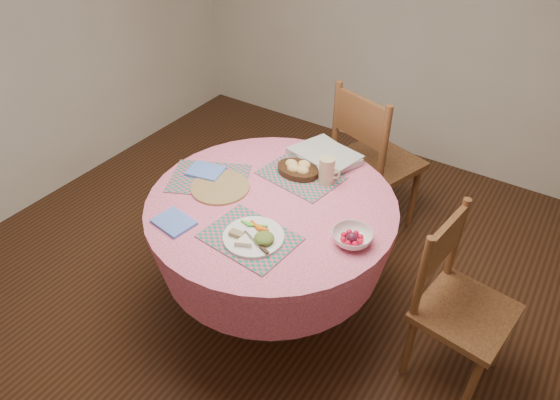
{
  "coord_description": "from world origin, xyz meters",
  "views": [
    {
      "loc": [
        1.1,
        -1.59,
        2.24
      ],
      "look_at": [
        0.05,
        0.0,
        0.78
      ],
      "focal_mm": 32.0,
      "sensor_mm": 36.0,
      "label": 1
    }
  ],
  "objects_px": {
    "chair_right": "(457,301)",
    "chair_back": "(372,159)",
    "dining_table": "(272,231)",
    "wicker_trivet": "(220,187)",
    "latte_mug": "(327,171)",
    "dinner_plate": "(254,237)",
    "bread_bowl": "(298,168)",
    "fruit_bowl": "(352,237)"
  },
  "relations": [
    {
      "from": "bread_bowl",
      "to": "latte_mug",
      "type": "relative_size",
      "value": 1.61
    },
    {
      "from": "dining_table",
      "to": "wicker_trivet",
      "type": "bearing_deg",
      "value": -169.74
    },
    {
      "from": "chair_back",
      "to": "dinner_plate",
      "type": "xyz_separation_m",
      "value": [
        -0.03,
        -1.22,
        0.24
      ]
    },
    {
      "from": "chair_back",
      "to": "dinner_plate",
      "type": "bearing_deg",
      "value": 106.99
    },
    {
      "from": "fruit_bowl",
      "to": "wicker_trivet",
      "type": "bearing_deg",
      "value": -179.89
    },
    {
      "from": "chair_back",
      "to": "bread_bowl",
      "type": "relative_size",
      "value": 4.47
    },
    {
      "from": "chair_right",
      "to": "chair_back",
      "type": "bearing_deg",
      "value": 53.21
    },
    {
      "from": "chair_right",
      "to": "fruit_bowl",
      "type": "bearing_deg",
      "value": 120.41
    },
    {
      "from": "dining_table",
      "to": "dinner_plate",
      "type": "xyz_separation_m",
      "value": [
        0.09,
        -0.28,
        0.22
      ]
    },
    {
      "from": "wicker_trivet",
      "to": "chair_right",
      "type": "bearing_deg",
      "value": 9.3
    },
    {
      "from": "bread_bowl",
      "to": "latte_mug",
      "type": "distance_m",
      "value": 0.17
    },
    {
      "from": "wicker_trivet",
      "to": "fruit_bowl",
      "type": "relative_size",
      "value": 1.61
    },
    {
      "from": "dinner_plate",
      "to": "latte_mug",
      "type": "height_order",
      "value": "latte_mug"
    },
    {
      "from": "dining_table",
      "to": "chair_right",
      "type": "bearing_deg",
      "value": 9.01
    },
    {
      "from": "bread_bowl",
      "to": "latte_mug",
      "type": "bearing_deg",
      "value": 3.6
    },
    {
      "from": "wicker_trivet",
      "to": "dinner_plate",
      "type": "height_order",
      "value": "dinner_plate"
    },
    {
      "from": "chair_right",
      "to": "dining_table",
      "type": "bearing_deg",
      "value": 106.69
    },
    {
      "from": "dining_table",
      "to": "wicker_trivet",
      "type": "height_order",
      "value": "wicker_trivet"
    },
    {
      "from": "chair_right",
      "to": "latte_mug",
      "type": "height_order",
      "value": "same"
    },
    {
      "from": "wicker_trivet",
      "to": "bread_bowl",
      "type": "bearing_deg",
      "value": 51.05
    },
    {
      "from": "dining_table",
      "to": "bread_bowl",
      "type": "xyz_separation_m",
      "value": [
        -0.02,
        0.27,
        0.23
      ]
    },
    {
      "from": "wicker_trivet",
      "to": "latte_mug",
      "type": "bearing_deg",
      "value": 38.01
    },
    {
      "from": "chair_right",
      "to": "latte_mug",
      "type": "relative_size",
      "value": 6.28
    },
    {
      "from": "chair_right",
      "to": "chair_back",
      "type": "xyz_separation_m",
      "value": [
        -0.81,
        0.8,
        0.07
      ]
    },
    {
      "from": "dinner_plate",
      "to": "chair_right",
      "type": "bearing_deg",
      "value": 26.87
    },
    {
      "from": "latte_mug",
      "to": "dinner_plate",
      "type": "bearing_deg",
      "value": -95.47
    },
    {
      "from": "chair_back",
      "to": "fruit_bowl",
      "type": "bearing_deg",
      "value": 127.19
    },
    {
      "from": "dinner_plate",
      "to": "fruit_bowl",
      "type": "relative_size",
      "value": 1.48
    },
    {
      "from": "bread_bowl",
      "to": "chair_right",
      "type": "bearing_deg",
      "value": -7.53
    },
    {
      "from": "latte_mug",
      "to": "dining_table",
      "type": "bearing_deg",
      "value": -117.57
    },
    {
      "from": "dinner_plate",
      "to": "bread_bowl",
      "type": "relative_size",
      "value": 1.19
    },
    {
      "from": "dining_table",
      "to": "fruit_bowl",
      "type": "height_order",
      "value": "fruit_bowl"
    },
    {
      "from": "chair_right",
      "to": "bread_bowl",
      "type": "xyz_separation_m",
      "value": [
        -0.95,
        0.13,
        0.32
      ]
    },
    {
      "from": "chair_right",
      "to": "bread_bowl",
      "type": "bearing_deg",
      "value": 90.15
    },
    {
      "from": "chair_right",
      "to": "chair_back",
      "type": "relative_size",
      "value": 0.88
    },
    {
      "from": "chair_right",
      "to": "dinner_plate",
      "type": "height_order",
      "value": "chair_right"
    },
    {
      "from": "bread_bowl",
      "to": "chair_back",
      "type": "bearing_deg",
      "value": 78.15
    },
    {
      "from": "dinner_plate",
      "to": "latte_mug",
      "type": "relative_size",
      "value": 1.92
    },
    {
      "from": "latte_mug",
      "to": "fruit_bowl",
      "type": "xyz_separation_m",
      "value": [
        0.31,
        -0.33,
        -0.05
      ]
    },
    {
      "from": "wicker_trivet",
      "to": "latte_mug",
      "type": "distance_m",
      "value": 0.55
    },
    {
      "from": "chair_right",
      "to": "latte_mug",
      "type": "distance_m",
      "value": 0.87
    },
    {
      "from": "chair_back",
      "to": "wicker_trivet",
      "type": "bearing_deg",
      "value": 86.26
    }
  ]
}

